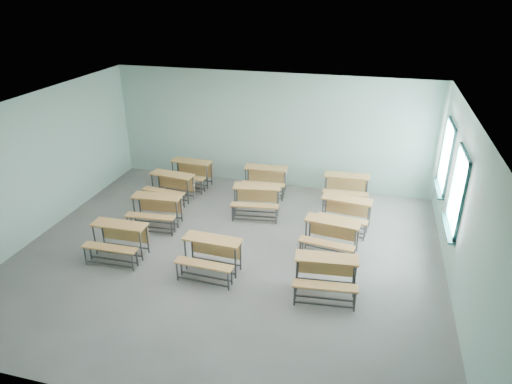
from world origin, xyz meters
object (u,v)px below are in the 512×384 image
Objects in this scene: desk_unit_r1c0 at (156,207)px; desk_unit_r3c0 at (190,170)px; desk_unit_r2c2 at (346,209)px; desk_unit_r3c1 at (265,177)px; desk_unit_r0c2 at (326,271)px; desk_unit_r1c2 at (331,233)px; desk_unit_r3c2 at (346,185)px; desk_unit_r2c0 at (170,183)px; desk_unit_r0c1 at (211,251)px; desk_unit_r2c1 at (256,197)px; desk_unit_r0c0 at (118,236)px.

desk_unit_r1c0 and desk_unit_r3c0 have the same top height.
desk_unit_r2c2 and desk_unit_r3c1 have the same top height.
desk_unit_r0c2 is 2.64m from desk_unit_r2c2.
desk_unit_r0c2 and desk_unit_r3c1 have the same top height.
desk_unit_r3c1 is (-2.16, 4.08, 0.00)m from desk_unit_r0c2.
desk_unit_r1c2 is at bearing -56.02° from desk_unit_r3c1.
desk_unit_r3c2 is (4.39, 0.08, 0.00)m from desk_unit_r3c0.
desk_unit_r1c0 and desk_unit_r2c0 have the same top height.
desk_unit_r0c1 and desk_unit_r3c2 have the same top height.
desk_unit_r0c1 and desk_unit_r0c2 have the same top height.
desk_unit_r2c0 is at bearing 168.57° from desk_unit_r1c2.
desk_unit_r0c2 is at bearing -79.86° from desk_unit_r1c2.
desk_unit_r0c2 and desk_unit_r1c0 have the same top height.
desk_unit_r0c1 is at bearing -96.64° from desk_unit_r3c1.
desk_unit_r0c1 is 2.48m from desk_unit_r1c0.
desk_unit_r1c2 is 4.99m from desk_unit_r3c0.
desk_unit_r2c2 is 1.05× the size of desk_unit_r3c2.
desk_unit_r1c0 is at bearing -134.95° from desk_unit_r3c1.
desk_unit_r0c1 is 2.31m from desk_unit_r0c2.
desk_unit_r3c1 and desk_unit_r3c2 have the same top height.
desk_unit_r2c1 is at bearing 87.64° from desk_unit_r0c1.
desk_unit_r2c2 is (4.56, 2.48, 0.00)m from desk_unit_r0c0.
desk_unit_r0c2 is at bearing -27.04° from desk_unit_r2c0.
desk_unit_r0c0 is at bearing -144.70° from desk_unit_r2c2.
desk_unit_r3c0 is 2.19m from desk_unit_r3c1.
desk_unit_r1c2 is at bearing -12.49° from desk_unit_r2c0.
desk_unit_r0c2 and desk_unit_r2c2 have the same top height.
desk_unit_r2c1 is at bearing -177.03° from desk_unit_r2c2.
desk_unit_r3c2 is (4.53, 1.11, 0.00)m from desk_unit_r2c0.
desk_unit_r3c1 is at bearing 154.71° from desk_unit_r2c2.
desk_unit_r2c2 is (0.21, 1.18, 0.00)m from desk_unit_r1c2.
desk_unit_r1c0 is at bearing -174.73° from desk_unit_r1c2.
desk_unit_r0c1 is 4.63m from desk_unit_r3c2.
desk_unit_r3c0 is 1.01× the size of desk_unit_r3c2.
desk_unit_r0c1 is 4.00m from desk_unit_r3c1.
desk_unit_r0c0 is 4.54m from desk_unit_r1c2.
desk_unit_r2c0 and desk_unit_r3c0 have the same top height.
desk_unit_r1c2 is at bearing -93.48° from desk_unit_r2c2.
desk_unit_r1c0 is at bearing 153.44° from desk_unit_r0c2.
desk_unit_r0c2 and desk_unit_r2c1 have the same top height.
desk_unit_r2c0 is (-4.43, 1.52, 0.00)m from desk_unit_r1c2.
desk_unit_r2c0 is 2.42m from desk_unit_r2c1.
desk_unit_r3c2 is at bearing 20.20° from desk_unit_r2c0.
desk_unit_r0c2 and desk_unit_r1c2 have the same top height.
desk_unit_r1c0 is 2.47m from desk_unit_r2c1.
desk_unit_r2c0 is 4.67m from desk_unit_r3c2.
desk_unit_r0c1 is at bearing -42.74° from desk_unit_r1c0.
desk_unit_r0c1 and desk_unit_r3c0 have the same top height.
desk_unit_r2c1 is 1.04× the size of desk_unit_r3c0.
desk_unit_r2c2 and desk_unit_r3c2 have the same top height.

